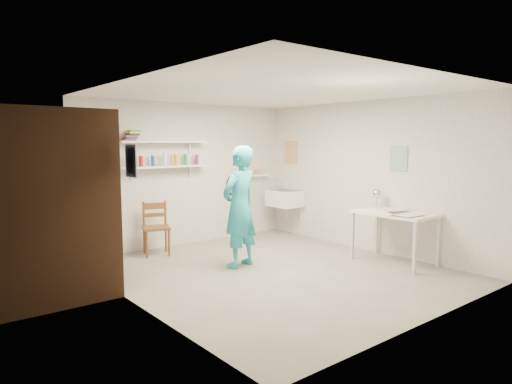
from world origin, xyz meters
TOP-DOWN VIEW (x-y plane):
  - floor at (0.00, 0.00)m, footprint 4.00×4.50m
  - ceiling at (0.00, 0.00)m, footprint 4.00×4.50m
  - wall_back at (0.00, 2.26)m, footprint 4.00×0.02m
  - wall_front at (0.00, -2.26)m, footprint 4.00×0.02m
  - wall_left at (-2.01, 0.00)m, footprint 0.02×4.50m
  - wall_right at (2.01, 0.00)m, footprint 0.02×4.50m
  - doorway_recess at (-1.99, 1.05)m, footprint 0.02×0.90m
  - corridor_box at (-2.70, 1.05)m, footprint 1.40×1.50m
  - door_lintel at (-1.97, 1.05)m, footprint 0.06×1.05m
  - door_jamb_near at (-1.97, 0.55)m, footprint 0.06×0.10m
  - door_jamb_far at (-1.97, 1.55)m, footprint 0.06×0.10m
  - shelf_lower at (-0.50, 2.13)m, footprint 1.50×0.22m
  - shelf_upper at (-0.50, 2.13)m, footprint 1.50×0.22m
  - ledge_shelf at (1.35, 2.17)m, footprint 0.70×0.14m
  - poster_left at (-1.99, 0.05)m, footprint 0.01×0.28m
  - poster_right_a at (1.99, 1.80)m, footprint 0.01×0.34m
  - poster_right_b at (1.99, -0.55)m, footprint 0.01×0.30m
  - belfast_sink at (1.75, 1.70)m, footprint 0.48×0.60m
  - man at (-0.21, 0.50)m, footprint 0.70×0.55m
  - wall_clock at (-0.16, 0.71)m, footprint 0.30×0.11m
  - wooden_chair at (-0.82, 1.84)m, footprint 0.50×0.49m
  - work_table at (1.64, -0.75)m, footprint 0.67×1.11m
  - desk_lamp at (1.82, -0.30)m, footprint 0.14×0.14m
  - spray_cans at (-0.50, 2.13)m, footprint 1.26×0.06m
  - book_stack at (-1.05, 2.13)m, footprint 0.28×0.14m
  - ledge_pots at (1.35, 2.17)m, footprint 0.48×0.07m
  - papers at (1.64, -0.75)m, footprint 0.30×0.22m

SIDE VIEW (x-z plane):
  - floor at x=0.00m, z-range -0.02..0.00m
  - work_table at x=1.64m, z-range 0.00..0.74m
  - wooden_chair at x=-0.82m, z-range 0.00..0.85m
  - belfast_sink at x=1.75m, z-range 0.55..0.85m
  - papers at x=1.64m, z-range 0.74..0.76m
  - man at x=-0.21m, z-range 0.00..1.70m
  - desk_lamp at x=1.82m, z-range 0.89..1.03m
  - doorway_recess at x=-1.99m, z-range 0.00..2.00m
  - door_jamb_near at x=-1.97m, z-range 0.00..2.00m
  - door_jamb_far at x=-1.97m, z-range 0.00..2.00m
  - corridor_box at x=-2.70m, z-range 0.00..2.10m
  - ledge_shelf at x=1.35m, z-range 1.11..1.14m
  - wall_clock at x=-0.16m, z-range 0.98..1.28m
  - ledge_pots at x=1.35m, z-range 1.14..1.22m
  - wall_back at x=0.00m, z-range 0.00..2.40m
  - wall_front at x=0.00m, z-range 0.00..2.40m
  - wall_left at x=-2.01m, z-range 0.00..2.40m
  - wall_right at x=2.01m, z-range 0.00..2.40m
  - shelf_lower at x=-0.50m, z-range 1.34..1.36m
  - spray_cans at x=-0.50m, z-range 1.36..1.53m
  - poster_right_b at x=1.99m, z-range 1.31..1.69m
  - poster_left at x=-1.99m, z-range 1.37..1.73m
  - poster_right_a at x=1.99m, z-range 1.34..1.76m
  - shelf_upper at x=-0.50m, z-range 1.74..1.76m
  - book_stack at x=-1.05m, z-range 1.77..1.93m
  - door_lintel at x=-1.97m, z-range 2.00..2.10m
  - ceiling at x=0.00m, z-range 2.40..2.42m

